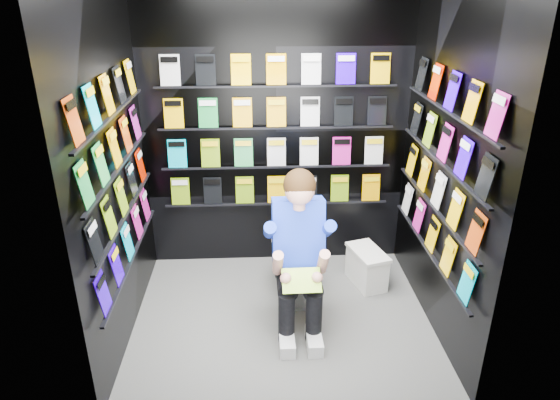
{
  "coord_description": "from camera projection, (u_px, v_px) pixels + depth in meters",
  "views": [
    {
      "loc": [
        -0.19,
        -3.37,
        2.55
      ],
      "look_at": [
        -0.01,
        0.15,
        1.0
      ],
      "focal_mm": 32.0,
      "sensor_mm": 36.0,
      "label": 1
    }
  ],
  "objects": [
    {
      "name": "comics_left",
      "position": [
        118.0,
        173.0,
        3.54
      ],
      "size": [
        0.06,
        1.7,
        1.37
      ],
      "primitive_type": null,
      "color": "#C5400D",
      "rests_on": "wall_left"
    },
    {
      "name": "wall_left",
      "position": [
        114.0,
        173.0,
        3.54
      ],
      "size": [
        0.04,
        2.0,
        2.6
      ],
      "primitive_type": "cube",
      "color": "black",
      "rests_on": "floor"
    },
    {
      "name": "wall_back",
      "position": [
        276.0,
        132.0,
        4.51
      ],
      "size": [
        2.4,
        0.04,
        2.6
      ],
      "primitive_type": "cube",
      "color": "black",
      "rests_on": "floor"
    },
    {
      "name": "floor",
      "position": [
        282.0,
        318.0,
        4.12
      ],
      "size": [
        2.4,
        2.4,
        0.0
      ],
      "primitive_type": "plane",
      "color": "#5E5E5C",
      "rests_on": "ground"
    },
    {
      "name": "longbox_lid",
      "position": [
        368.0,
        252.0,
        4.47
      ],
      "size": [
        0.36,
        0.48,
        0.03
      ],
      "primitive_type": "cube",
      "rotation": [
        0.0,
        0.0,
        0.28
      ],
      "color": "silver",
      "rests_on": "longbox"
    },
    {
      "name": "reader",
      "position": [
        298.0,
        233.0,
        3.82
      ],
      "size": [
        0.55,
        0.8,
        1.45
      ],
      "primitive_type": null,
      "rotation": [
        0.0,
        0.0,
        0.02
      ],
      "color": "#1532CF",
      "rests_on": "toilet"
    },
    {
      "name": "wall_front",
      "position": [
        293.0,
        235.0,
        2.68
      ],
      "size": [
        2.4,
        0.04,
        2.6
      ],
      "primitive_type": "cube",
      "color": "black",
      "rests_on": "floor"
    },
    {
      "name": "toilet",
      "position": [
        293.0,
        255.0,
        4.33
      ],
      "size": [
        0.43,
        0.76,
        0.73
      ],
      "primitive_type": "imported",
      "rotation": [
        0.0,
        0.0,
        3.16
      ],
      "color": "silver",
      "rests_on": "floor"
    },
    {
      "name": "wall_right",
      "position": [
        446.0,
        167.0,
        3.65
      ],
      "size": [
        0.04,
        2.0,
        2.6
      ],
      "primitive_type": "cube",
      "color": "black",
      "rests_on": "floor"
    },
    {
      "name": "held_comic",
      "position": [
        301.0,
        280.0,
        3.58
      ],
      "size": [
        0.29,
        0.17,
        0.12
      ],
      "primitive_type": "cube",
      "rotation": [
        -0.96,
        0.0,
        0.02
      ],
      "color": "green",
      "rests_on": "reader"
    },
    {
      "name": "comics_right",
      "position": [
        442.0,
        167.0,
        3.65
      ],
      "size": [
        0.06,
        1.7,
        1.37
      ],
      "primitive_type": null,
      "color": "#C5400D",
      "rests_on": "wall_right"
    },
    {
      "name": "comics_back",
      "position": [
        276.0,
        132.0,
        4.48
      ],
      "size": [
        2.1,
        0.06,
        1.37
      ],
      "primitive_type": null,
      "color": "#C5400D",
      "rests_on": "wall_back"
    },
    {
      "name": "longbox",
      "position": [
        367.0,
        268.0,
        4.54
      ],
      "size": [
        0.33,
        0.46,
        0.31
      ],
      "primitive_type": "cube",
      "rotation": [
        0.0,
        0.0,
        0.28
      ],
      "color": "silver",
      "rests_on": "floor"
    }
  ]
}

